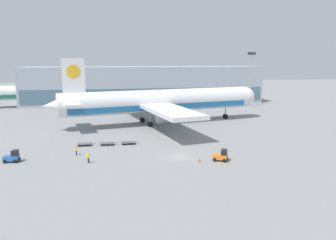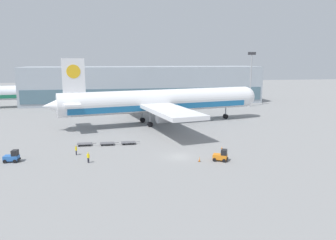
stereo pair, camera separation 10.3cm
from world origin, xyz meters
name	(u,v)px [view 1 (the left image)]	position (x,y,z in m)	size (l,w,h in m)	color
ground_plane	(179,157)	(0.00, 0.00, 0.00)	(400.00, 400.00, 0.00)	gray
terminal_building	(144,85)	(1.41, 73.94, 6.99)	(90.00, 18.20, 14.00)	#9EA8B2
light_mast	(251,75)	(37.79, 56.76, 11.41)	(2.80, 0.50, 19.30)	#9EA0A5
airplane_main	(158,102)	(0.63, 30.14, 5.84)	(57.40, 48.62, 17.00)	white
baggage_tug_foreground	(221,156)	(6.48, -3.63, 0.88)	(2.81, 2.48, 2.00)	orange
baggage_tug_mid	(12,157)	(-27.77, 1.67, 0.88)	(2.57, 1.83, 2.00)	#2D66B7
baggage_dolly_lead	(85,144)	(-16.82, 10.28, 0.39)	(3.70, 1.52, 0.48)	#56565B
baggage_dolly_second	(107,143)	(-12.43, 9.98, 0.39)	(3.70, 1.52, 0.48)	#56565B
baggage_dolly_third	(128,142)	(-8.27, 9.96, 0.39)	(3.70, 1.52, 0.48)	#56565B
ground_crew_near	(76,150)	(-17.77, 4.02, 1.00)	(0.35, 0.53, 1.71)	black
ground_crew_far	(88,157)	(-15.34, -0.96, 1.05)	(0.47, 0.39, 1.78)	black
traffic_cone_near	(222,148)	(9.05, 3.40, 0.28)	(0.40, 0.40, 0.58)	black
traffic_cone_far	(200,159)	(2.81, -3.41, 0.39)	(0.40, 0.40, 0.79)	black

